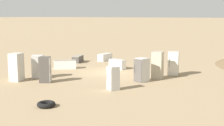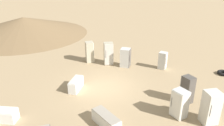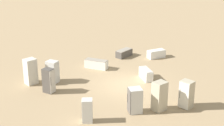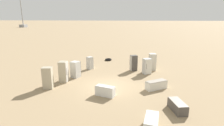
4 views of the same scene
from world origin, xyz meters
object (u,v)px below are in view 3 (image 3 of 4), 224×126
(discarded_fridge_1, at_px, (135,100))
(discarded_fridge_8, at_px, (124,53))
(discarded_fridge_0, at_px, (87,111))
(discarded_fridge_4, at_px, (159,96))
(discarded_fridge_10, at_px, (49,81))
(discarded_fridge_2, at_px, (96,64))
(discarded_fridge_5, at_px, (146,74))
(discarded_fridge_7, at_px, (186,94))
(discarded_fridge_3, at_px, (53,72))
(discarded_fridge_6, at_px, (30,71))
(discarded_fridge_9, at_px, (156,54))

(discarded_fridge_1, xyz_separation_m, discarded_fridge_8, (-8.85, 4.67, -0.48))
(discarded_fridge_0, height_order, discarded_fridge_4, discarded_fridge_4)
(discarded_fridge_4, relative_size, discarded_fridge_8, 1.16)
(discarded_fridge_0, xyz_separation_m, discarded_fridge_10, (-4.89, -0.48, 0.14))
(discarded_fridge_0, height_order, discarded_fridge_2, discarded_fridge_0)
(discarded_fridge_2, distance_m, discarded_fridge_10, 5.40)
(discarded_fridge_5, relative_size, discarded_fridge_10, 0.90)
(discarded_fridge_5, height_order, discarded_fridge_7, discarded_fridge_7)
(discarded_fridge_3, height_order, discarded_fridge_7, discarded_fridge_7)
(discarded_fridge_4, height_order, discarded_fridge_6, discarded_fridge_4)
(discarded_fridge_5, relative_size, discarded_fridge_7, 0.86)
(discarded_fridge_5, xyz_separation_m, discarded_fridge_9, (-3.36, 3.40, -0.05))
(discarded_fridge_2, relative_size, discarded_fridge_8, 1.11)
(discarded_fridge_6, bearing_deg, discarded_fridge_4, -66.62)
(discarded_fridge_2, xyz_separation_m, discarded_fridge_7, (8.70, 1.76, 0.55))
(discarded_fridge_0, xyz_separation_m, discarded_fridge_7, (1.47, 6.12, 0.19))
(discarded_fridge_2, bearing_deg, discarded_fridge_5, -97.93)
(discarded_fridge_1, bearing_deg, discarded_fridge_8, -11.19)
(discarded_fridge_4, relative_size, discarded_fridge_10, 1.11)
(discarded_fridge_0, bearing_deg, discarded_fridge_10, 34.20)
(discarded_fridge_0, relative_size, discarded_fridge_9, 0.92)
(discarded_fridge_5, height_order, discarded_fridge_9, discarded_fridge_5)
(discarded_fridge_9, bearing_deg, discarded_fridge_2, -88.99)
(discarded_fridge_6, height_order, discarded_fridge_10, discarded_fridge_6)
(discarded_fridge_10, bearing_deg, discarded_fridge_5, 139.11)
(discarded_fridge_2, relative_size, discarded_fridge_4, 0.96)
(discarded_fridge_1, height_order, discarded_fridge_3, discarded_fridge_3)
(discarded_fridge_3, xyz_separation_m, discarded_fridge_9, (-0.48, 9.56, -0.47))
(discarded_fridge_0, height_order, discarded_fridge_8, discarded_fridge_0)
(discarded_fridge_7, height_order, discarded_fridge_10, discarded_fridge_7)
(discarded_fridge_4, distance_m, discarded_fridge_8, 9.94)
(discarded_fridge_8, bearing_deg, discarded_fridge_1, 133.36)
(discarded_fridge_4, distance_m, discarded_fridge_7, 1.76)
(discarded_fridge_4, distance_m, discarded_fridge_10, 7.63)
(discarded_fridge_8, distance_m, discarded_fridge_10, 8.92)
(discarded_fridge_8, bearing_deg, discarded_fridge_10, 94.67)
(discarded_fridge_1, bearing_deg, discarded_fridge_4, -93.57)
(discarded_fridge_2, height_order, discarded_fridge_4, discarded_fridge_4)
(discarded_fridge_0, relative_size, discarded_fridge_10, 0.83)
(discarded_fridge_0, height_order, discarded_fridge_9, discarded_fridge_0)
(discarded_fridge_1, distance_m, discarded_fridge_9, 10.04)
(discarded_fridge_0, relative_size, discarded_fridge_5, 0.93)
(discarded_fridge_3, distance_m, discarded_fridge_5, 6.82)
(discarded_fridge_0, xyz_separation_m, discarded_fridge_6, (-6.91, -1.08, 0.23))
(discarded_fridge_1, relative_size, discarded_fridge_3, 0.98)
(discarded_fridge_2, distance_m, discarded_fridge_5, 4.33)
(discarded_fridge_4, xyz_separation_m, discarded_fridge_5, (-4.42, 2.10, -0.56))
(discarded_fridge_0, distance_m, discarded_fridge_4, 4.55)
(discarded_fridge_9, bearing_deg, discarded_fridge_1, -38.72)
(discarded_fridge_5, bearing_deg, discarded_fridge_9, 57.12)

